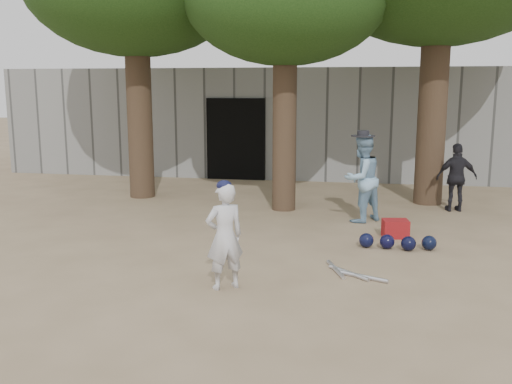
% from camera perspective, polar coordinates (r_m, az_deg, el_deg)
% --- Properties ---
extents(ground, '(70.00, 70.00, 0.00)m').
position_cam_1_polar(ground, '(7.97, -5.60, -7.89)').
color(ground, '#937C5E').
rests_on(ground, ground).
extents(boy_player, '(0.59, 0.54, 1.35)m').
position_cam_1_polar(boy_player, '(7.11, -3.16, -4.46)').
color(boy_player, silver).
rests_on(boy_player, ground).
extents(spectator_blue, '(1.00, 1.00, 1.64)m').
position_cam_1_polar(spectator_blue, '(10.80, 10.52, 1.35)').
color(spectator_blue, '#85AFCE').
rests_on(spectator_blue, ground).
extents(spectator_dark, '(0.85, 0.46, 1.39)m').
position_cam_1_polar(spectator_dark, '(12.23, 19.43, 1.38)').
color(spectator_dark, black).
rests_on(spectator_dark, ground).
extents(red_bag, '(0.46, 0.38, 0.30)m').
position_cam_1_polar(red_bag, '(9.91, 13.77, -3.57)').
color(red_bag, maroon).
rests_on(red_bag, ground).
extents(back_building, '(16.00, 5.24, 3.00)m').
position_cam_1_polar(back_building, '(17.75, 3.53, 7.24)').
color(back_building, gray).
rests_on(back_building, ground).
extents(helmet_row, '(1.19, 0.33, 0.23)m').
position_cam_1_polar(helmet_row, '(9.20, 13.98, -4.88)').
color(helmet_row, black).
rests_on(helmet_row, ground).
extents(bat_pile, '(0.85, 0.76, 0.06)m').
position_cam_1_polar(bat_pile, '(7.88, 9.25, -7.98)').
color(bat_pile, silver).
rests_on(bat_pile, ground).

